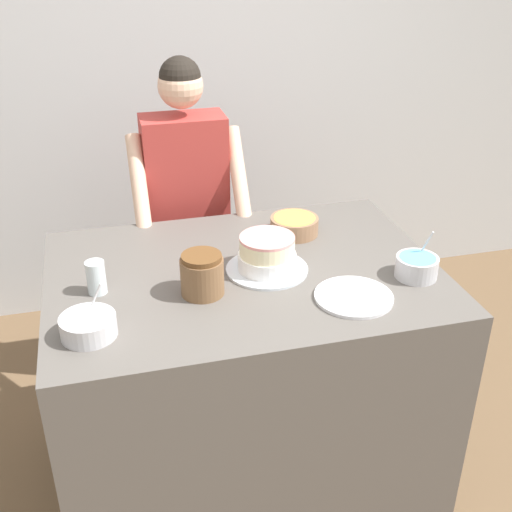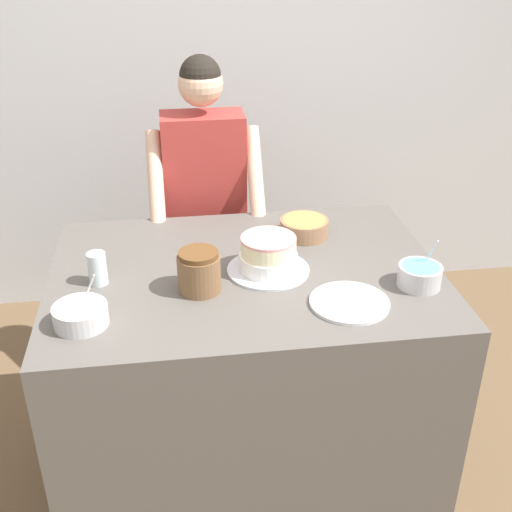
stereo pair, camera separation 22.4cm
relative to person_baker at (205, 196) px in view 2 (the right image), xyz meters
The scene contains 10 objects.
wall_back 0.89m from the person_baker, 83.35° to the left, with size 10.00×0.05×2.60m.
counter 0.85m from the person_baker, 82.22° to the right, with size 1.40×1.00×0.96m.
person_baker is the anchor object (origin of this frame).
cake 0.74m from the person_baker, 76.16° to the right, with size 0.30×0.30×0.14m.
frosting_bowl_yellow 0.58m from the person_baker, 51.08° to the right, with size 0.19×0.19×0.07m.
frosting_bowl_white 1.07m from the person_baker, 115.16° to the right, with size 0.17×0.17×0.15m.
frosting_bowl_blue 1.12m from the person_baker, 52.85° to the right, with size 0.15×0.15×0.16m.
drinking_glass 0.83m from the person_baker, 120.35° to the right, with size 0.07×0.07×0.12m.
ceramic_plate 1.06m from the person_baker, 67.36° to the right, with size 0.27×0.27×0.01m.
stoneware_jar 0.82m from the person_baker, 95.33° to the right, with size 0.15×0.15×0.15m.
Camera 2 is at (-0.25, -1.51, 2.09)m, focal length 45.00 mm.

